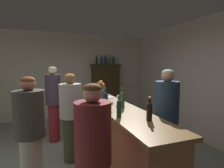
# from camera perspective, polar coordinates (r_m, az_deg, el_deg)

# --- Properties ---
(wall_back) EXTENTS (5.61, 0.12, 2.75)m
(wall_back) POSITION_cam_1_polar(r_m,az_deg,el_deg) (5.93, -15.71, 2.62)
(wall_back) COLOR #B9B3A1
(wall_back) RESTS_ON ground
(wall_right) EXTENTS (0.12, 6.50, 2.75)m
(wall_right) POSITION_cam_1_polar(r_m,az_deg,el_deg) (4.21, 30.68, 0.80)
(wall_right) COLOR #B6AEA4
(wall_right) RESTS_ON ground
(bar_counter) EXTENTS (0.59, 2.87, 1.02)m
(bar_counter) POSITION_cam_1_polar(r_m,az_deg,el_deg) (3.05, 1.76, -16.71)
(bar_counter) COLOR brown
(bar_counter) RESTS_ON ground
(display_cabinet) EXTENTS (0.99, 0.38, 1.75)m
(display_cabinet) POSITION_cam_1_polar(r_m,az_deg,el_deg) (5.95, -2.13, -1.64)
(display_cabinet) COLOR #2F2310
(display_cabinet) RESTS_ON ground
(wine_bottle_pinot) EXTENTS (0.06, 0.06, 0.29)m
(wine_bottle_pinot) POSITION_cam_1_polar(r_m,az_deg,el_deg) (2.29, 2.30, -7.72)
(wine_bottle_pinot) COLOR #153825
(wine_bottle_pinot) RESTS_ON bar_counter
(wine_bottle_rose) EXTENTS (0.08, 0.08, 0.28)m
(wine_bottle_rose) POSITION_cam_1_polar(r_m,az_deg,el_deg) (3.62, -5.59, -2.73)
(wine_bottle_rose) COLOR #2E4C2F
(wine_bottle_rose) RESTS_ON bar_counter
(wine_bottle_riesling) EXTENTS (0.07, 0.07, 0.31)m
(wine_bottle_riesling) POSITION_cam_1_polar(r_m,az_deg,el_deg) (3.70, -2.85, -2.24)
(wine_bottle_riesling) COLOR #2F4E2B
(wine_bottle_riesling) RESTS_ON bar_counter
(wine_bottle_malbec) EXTENTS (0.08, 0.08, 0.32)m
(wine_bottle_malbec) POSITION_cam_1_polar(r_m,az_deg,el_deg) (2.80, -2.10, -4.90)
(wine_bottle_malbec) COLOR #1A243C
(wine_bottle_malbec) RESTS_ON bar_counter
(wine_bottle_chardonnay) EXTENTS (0.08, 0.08, 0.32)m
(wine_bottle_chardonnay) POSITION_cam_1_polar(r_m,az_deg,el_deg) (2.80, 3.38, -4.85)
(wine_bottle_chardonnay) COLOR #294F2D
(wine_bottle_chardonnay) RESTS_ON bar_counter
(wine_bottle_merlot) EXTENTS (0.07, 0.07, 0.29)m
(wine_bottle_merlot) POSITION_cam_1_polar(r_m,az_deg,el_deg) (2.20, 12.16, -8.42)
(wine_bottle_merlot) COLOR black
(wine_bottle_merlot) RESTS_ON bar_counter
(wine_glass_front) EXTENTS (0.07, 0.07, 0.17)m
(wine_glass_front) POSITION_cam_1_polar(r_m,az_deg,el_deg) (3.06, 2.10, -4.44)
(wine_glass_front) COLOR white
(wine_glass_front) RESTS_ON bar_counter
(wine_glass_mid) EXTENTS (0.08, 0.08, 0.17)m
(wine_glass_mid) POSITION_cam_1_polar(r_m,az_deg,el_deg) (3.36, -4.65, -3.46)
(wine_glass_mid) COLOR white
(wine_glass_mid) RESTS_ON bar_counter
(wine_glass_rear) EXTENTS (0.07, 0.07, 0.14)m
(wine_glass_rear) POSITION_cam_1_polar(r_m,az_deg,el_deg) (2.62, -0.25, -6.52)
(wine_glass_rear) COLOR white
(wine_glass_rear) RESTS_ON bar_counter
(flower_arrangement) EXTENTS (0.15, 0.15, 0.42)m
(flower_arrangement) POSITION_cam_1_polar(r_m,az_deg,el_deg) (3.11, -3.74, -2.54)
(flower_arrangement) COLOR #3A4A71
(flower_arrangement) RESTS_ON bar_counter
(cheese_plate) EXTENTS (0.20, 0.20, 0.01)m
(cheese_plate) POSITION_cam_1_polar(r_m,az_deg,el_deg) (3.73, -0.82, -4.35)
(cheese_plate) COLOR white
(cheese_plate) RESTS_ON bar_counter
(display_bottle_left) EXTENTS (0.06, 0.06, 0.32)m
(display_bottle_left) POSITION_cam_1_polar(r_m,az_deg,el_deg) (5.82, -5.08, 7.84)
(display_bottle_left) COLOR black
(display_bottle_left) RESTS_ON display_cabinet
(display_bottle_midleft) EXTENTS (0.07, 0.07, 0.30)m
(display_bottle_midleft) POSITION_cam_1_polar(r_m,az_deg,el_deg) (5.87, -3.43, 7.76)
(display_bottle_midleft) COLOR #242B30
(display_bottle_midleft) RESTS_ON display_cabinet
(display_bottle_center) EXTENTS (0.08, 0.08, 0.30)m
(display_bottle_center) POSITION_cam_1_polar(r_m,az_deg,el_deg) (5.91, -2.16, 7.83)
(display_bottle_center) COLOR #19293E
(display_bottle_center) RESTS_ON display_cabinet
(display_bottle_midright) EXTENTS (0.06, 0.06, 0.30)m
(display_bottle_midright) POSITION_cam_1_polar(r_m,az_deg,el_deg) (5.95, -0.81, 7.68)
(display_bottle_midright) COLOR #2D442E
(display_bottle_midright) RESTS_ON display_cabinet
(display_bottle_right) EXTENTS (0.08, 0.08, 0.30)m
(display_bottle_right) POSITION_cam_1_polar(r_m,az_deg,el_deg) (6.00, 0.47, 7.79)
(display_bottle_right) COLOR #163320
(display_bottle_right) RESTS_ON display_cabinet
(patron_by_cabinet) EXTENTS (0.38, 0.38, 1.56)m
(patron_by_cabinet) POSITION_cam_1_polar(r_m,az_deg,el_deg) (3.18, -13.40, -9.62)
(patron_by_cabinet) COLOR #313225
(patron_by_cabinet) RESTS_ON ground
(patron_in_navy) EXTENTS (0.37, 0.37, 1.56)m
(patron_in_navy) POSITION_cam_1_polar(r_m,az_deg,el_deg) (2.47, -25.17, -14.50)
(patron_in_navy) COLOR gray
(patron_in_navy) RESTS_ON ground
(patron_redhead) EXTENTS (0.33, 0.33, 1.68)m
(patron_redhead) POSITION_cam_1_polar(r_m,az_deg,el_deg) (4.08, -18.65, -5.20)
(patron_redhead) COLOR maroon
(patron_redhead) RESTS_ON ground
(patron_tall) EXTENTS (0.34, 0.34, 1.53)m
(patron_tall) POSITION_cam_1_polar(r_m,az_deg,el_deg) (1.77, -6.20, -22.69)
(patron_tall) COLOR maroon
(patron_tall) RESTS_ON ground
(bartender) EXTENTS (0.35, 0.35, 1.64)m
(bartender) POSITION_cam_1_polar(r_m,az_deg,el_deg) (2.82, 17.43, -10.64)
(bartender) COLOR #282323
(bartender) RESTS_ON ground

